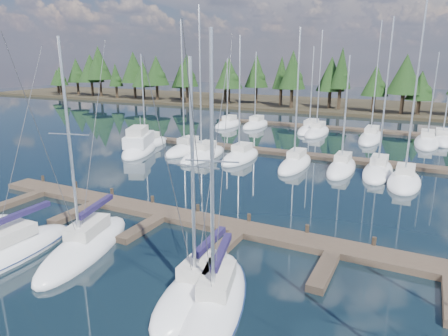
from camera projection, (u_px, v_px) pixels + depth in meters
The scene contains 11 objects.
ground at pixel (296, 182), 36.56m from camera, with size 260.00×260.00×0.00m, color black.
far_shore at pixel (376, 108), 88.13m from camera, with size 220.00×30.00×0.60m, color #2E2719.
main_dock at pixel (239, 233), 25.62m from camera, with size 44.00×6.13×0.90m.
back_docks at pixel (339, 141), 53.37m from camera, with size 50.00×21.80×0.40m.
front_sailboat_1 at pixel (3, 255), 22.61m from camera, with size 3.06×9.49×12.53m.
front_sailboat_2 at pixel (85, 246), 23.60m from camera, with size 4.81×9.37×12.93m.
front_sailboat_3 at pixel (199, 289), 19.24m from camera, with size 3.27×7.76×11.93m.
front_sailboat_4 at pixel (215, 305), 18.02m from camera, with size 4.80×9.10×12.94m.
back_sailboat_rows at pixel (335, 147), 49.63m from camera, with size 46.30×32.37×17.11m.
motor_yacht_left at pixel (139, 147), 48.62m from camera, with size 7.02×10.51×5.01m.
tree_line at pixel (362, 77), 78.70m from camera, with size 186.83×11.63×13.42m.
Camera 1 is at (9.73, -4.13, 11.09)m, focal length 32.00 mm.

